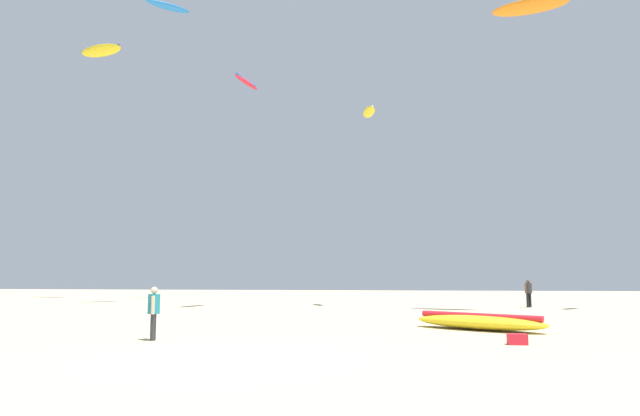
% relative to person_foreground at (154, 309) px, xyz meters
% --- Properties ---
extents(ground_plane, '(120.00, 120.00, 0.00)m').
position_rel_person_foreground_xyz_m(ground_plane, '(3.33, -3.61, -0.99)').
color(ground_plane, '#C6B28C').
extents(person_foreground, '(0.38, 0.55, 1.70)m').
position_rel_person_foreground_xyz_m(person_foreground, '(0.00, 0.00, 0.00)').
color(person_foreground, '#2D2D33').
rests_on(person_foreground, ground).
extents(person_midground, '(0.52, 0.40, 1.77)m').
position_rel_person_foreground_xyz_m(person_midground, '(16.33, 20.19, 0.04)').
color(person_midground, black).
rests_on(person_midground, ground).
extents(kite_grounded_near, '(5.17, 4.11, 0.64)m').
position_rel_person_foreground_xyz_m(kite_grounded_near, '(10.90, 4.70, -0.69)').
color(kite_grounded_near, yellow).
rests_on(kite_grounded_near, ground).
extents(cooler_box, '(0.56, 0.36, 0.32)m').
position_rel_person_foreground_xyz_m(cooler_box, '(11.32, 0.19, -0.83)').
color(cooler_box, red).
rests_on(cooler_box, ground).
extents(kite_aloft_2, '(1.44, 2.96, 0.70)m').
position_rel_person_foreground_xyz_m(kite_aloft_2, '(-1.25, 16.54, 13.17)').
color(kite_aloft_2, red).
extents(kite_aloft_3, '(4.40, 2.47, 0.79)m').
position_rel_person_foreground_xyz_m(kite_aloft_3, '(15.74, 14.51, 16.26)').
color(kite_aloft_3, orange).
extents(kite_aloft_4, '(1.27, 2.44, 0.59)m').
position_rel_person_foreground_xyz_m(kite_aloft_4, '(6.37, 19.26, 11.75)').
color(kite_aloft_4, yellow).
extents(kite_aloft_5, '(2.98, 2.85, 0.33)m').
position_rel_person_foreground_xyz_m(kite_aloft_5, '(-8.10, 20.33, 20.38)').
color(kite_aloft_5, blue).
extents(kite_aloft_6, '(4.43, 2.33, 1.00)m').
position_rel_person_foreground_xyz_m(kite_aloft_6, '(-17.03, 27.69, 20.40)').
color(kite_aloft_6, yellow).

